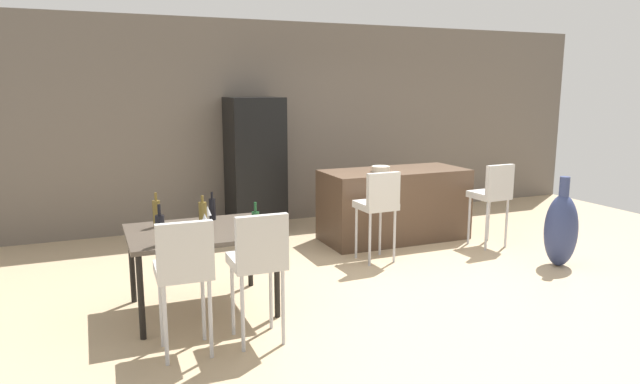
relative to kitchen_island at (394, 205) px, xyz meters
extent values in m
plane|color=tan|center=(-0.67, -1.14, -0.46)|extent=(10.00, 10.00, 0.00)
cube|color=#665B51|center=(-0.67, 1.62, 0.99)|extent=(10.00, 0.12, 2.90)
cube|color=#4C3828|center=(0.00, 0.00, 0.00)|extent=(1.88, 0.82, 0.92)
cube|color=beige|center=(-0.67, -0.73, 0.19)|extent=(0.41, 0.41, 0.08)
cube|color=beige|center=(-0.66, -0.90, 0.41)|extent=(0.40, 0.07, 0.36)
cylinder|color=#B2B2B7|center=(-0.83, -0.58, -0.16)|extent=(0.03, 0.03, 0.61)
cylinder|color=#B2B2B7|center=(-0.51, -0.57, -0.16)|extent=(0.03, 0.03, 0.61)
cylinder|color=#B2B2B7|center=(-0.82, -0.90, -0.16)|extent=(0.03, 0.03, 0.61)
cylinder|color=#B2B2B7|center=(-0.51, -0.89, -0.16)|extent=(0.03, 0.03, 0.61)
cube|color=beige|center=(0.93, -0.73, 0.19)|extent=(0.42, 0.42, 0.08)
cube|color=beige|center=(0.94, -0.90, 0.41)|extent=(0.40, 0.08, 0.36)
cylinder|color=#B2B2B7|center=(0.76, -0.58, -0.16)|extent=(0.03, 0.03, 0.61)
cylinder|color=#B2B2B7|center=(1.08, -0.56, -0.16)|extent=(0.03, 0.03, 0.61)
cylinder|color=#B2B2B7|center=(0.78, -0.90, -0.16)|extent=(0.03, 0.03, 0.61)
cylinder|color=#B2B2B7|center=(1.10, -0.88, -0.16)|extent=(0.03, 0.03, 0.61)
cube|color=#4C4238|center=(-2.79, -1.42, 0.26)|extent=(1.25, 0.97, 0.04)
cylinder|color=black|center=(-3.36, -1.00, -0.11)|extent=(0.05, 0.05, 0.70)
cylinder|color=black|center=(-2.23, -1.00, -0.11)|extent=(0.05, 0.05, 0.70)
cylinder|color=black|center=(-3.36, -1.85, -0.11)|extent=(0.05, 0.05, 0.70)
cylinder|color=black|center=(-2.23, -1.85, -0.11)|extent=(0.05, 0.05, 0.70)
cube|color=beige|center=(-3.07, -2.21, 0.19)|extent=(0.41, 0.41, 0.08)
cube|color=beige|center=(-3.08, -2.38, 0.41)|extent=(0.40, 0.07, 0.36)
cylinder|color=#B2B2B7|center=(-3.23, -2.04, -0.16)|extent=(0.03, 0.03, 0.61)
cylinder|color=#B2B2B7|center=(-2.91, -2.05, -0.16)|extent=(0.03, 0.03, 0.61)
cylinder|color=#B2B2B7|center=(-3.24, -2.36, -0.16)|extent=(0.03, 0.03, 0.61)
cylinder|color=#B2B2B7|center=(-2.92, -2.37, -0.16)|extent=(0.03, 0.03, 0.61)
cube|color=beige|center=(-2.51, -2.21, 0.19)|extent=(0.40, 0.40, 0.08)
cube|color=beige|center=(-2.51, -2.38, 0.41)|extent=(0.40, 0.06, 0.36)
cylinder|color=#B2B2B7|center=(-2.67, -2.05, -0.16)|extent=(0.03, 0.03, 0.61)
cylinder|color=#B2B2B7|center=(-2.35, -2.05, -0.16)|extent=(0.03, 0.03, 0.61)
cylinder|color=#B2B2B7|center=(-2.67, -2.37, -0.16)|extent=(0.03, 0.03, 0.61)
cylinder|color=#B2B2B7|center=(-2.35, -2.37, -0.16)|extent=(0.03, 0.03, 0.61)
cylinder|color=brown|center=(-2.76, -1.39, 0.40)|extent=(0.07, 0.07, 0.24)
cylinder|color=brown|center=(-2.76, -1.39, 0.55)|extent=(0.03, 0.03, 0.06)
cylinder|color=black|center=(-3.18, -1.80, 0.40)|extent=(0.07, 0.07, 0.24)
cylinder|color=black|center=(-3.18, -1.80, 0.57)|extent=(0.03, 0.03, 0.09)
cylinder|color=#194723|center=(-2.40, -1.81, 0.38)|extent=(0.06, 0.06, 0.21)
cylinder|color=#194723|center=(-2.40, -1.81, 0.53)|extent=(0.02, 0.02, 0.08)
cylinder|color=brown|center=(-3.13, -1.17, 0.40)|extent=(0.07, 0.07, 0.24)
cylinder|color=brown|center=(-3.13, -1.17, 0.56)|extent=(0.02, 0.02, 0.07)
cylinder|color=black|center=(-2.61, -1.09, 0.38)|extent=(0.06, 0.06, 0.20)
cylinder|color=black|center=(-2.61, -1.09, 0.52)|extent=(0.02, 0.02, 0.06)
cylinder|color=silver|center=(-2.82, -1.77, 0.28)|extent=(0.06, 0.06, 0.00)
cylinder|color=silver|center=(-2.82, -1.77, 0.32)|extent=(0.01, 0.01, 0.08)
cone|color=silver|center=(-2.82, -1.77, 0.41)|extent=(0.07, 0.07, 0.09)
cylinder|color=silver|center=(-2.77, -1.55, 0.28)|extent=(0.06, 0.06, 0.00)
cylinder|color=silver|center=(-2.77, -1.55, 0.32)|extent=(0.01, 0.01, 0.08)
cone|color=silver|center=(-2.77, -1.55, 0.41)|extent=(0.07, 0.07, 0.09)
cylinder|color=silver|center=(-2.69, -1.25, 0.28)|extent=(0.06, 0.06, 0.00)
cylinder|color=silver|center=(-2.69, -1.25, 0.32)|extent=(0.01, 0.01, 0.08)
cone|color=silver|center=(-2.69, -1.25, 0.41)|extent=(0.07, 0.07, 0.09)
cube|color=black|center=(-1.53, 1.18, 0.46)|extent=(0.72, 0.68, 1.84)
cylinder|color=beige|center=(-0.24, -0.06, 0.50)|extent=(0.23, 0.23, 0.07)
ellipsoid|color=navy|center=(1.14, -1.71, -0.05)|extent=(0.36, 0.36, 0.81)
cylinder|color=navy|center=(1.14, -1.71, 0.44)|extent=(0.11, 0.11, 0.22)
camera|label=1|loc=(-3.67, -6.25, 1.52)|focal=31.51mm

